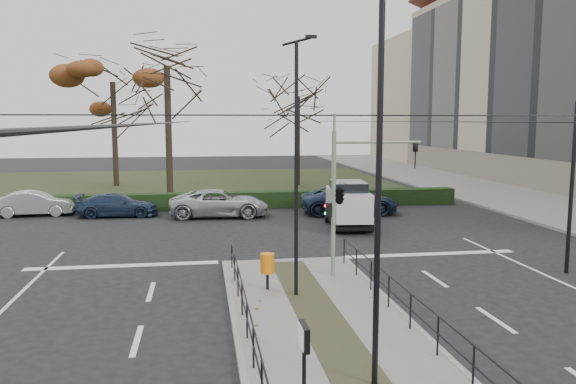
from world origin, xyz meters
The scene contains 20 objects.
ground centered at (0.00, 0.00, 0.00)m, with size 140.00×140.00×0.00m, color black.
median_island centered at (0.00, -2.50, 0.07)m, with size 4.40×15.00×0.14m, color slate.
sidewalk_east centered at (18.00, 22.00, 0.07)m, with size 8.00×90.00×0.14m, color slate.
park centered at (-6.00, 32.00, 0.05)m, with size 38.00×26.00×0.10m, color #283118.
hedge centered at (-6.00, 18.60, 0.50)m, with size 38.00×1.00×1.00m, color black.
median_railing centered at (0.00, -2.60, 0.98)m, with size 4.14×13.24×0.92m.
catenary centered at (0.00, 1.62, 3.42)m, with size 20.00×34.00×6.00m.
traffic_light centered at (1.55, 2.48, 2.97)m, with size 3.30×1.90×4.85m.
litter_bin centered at (-1.10, 1.24, 0.95)m, with size 0.44×0.44×1.13m.
info_panel centered at (-1.51, -7.13, 1.70)m, with size 0.11×0.52×1.99m.
streetlamp_median_near centered at (0.26, -5.39, 4.22)m, with size 0.67×0.14×8.03m.
streetlamp_median_far centered at (-0.31, 0.52, 4.01)m, with size 0.64×0.13×7.60m.
parked_car_second centered at (-12.39, 17.57, 0.70)m, with size 1.48×4.24×1.40m, color #A0A3A7.
parked_car_third centered at (-7.75, 16.63, 0.64)m, with size 1.81×4.44×1.29m, color #1E2D47.
parked_car_fourth centered at (-2.09, 15.66, 0.76)m, with size 2.53×5.50×1.53m, color #A0A3A7.
white_van centered at (4.20, 11.54, 1.21)m, with size 2.32×4.43×2.31m.
rust_tree centered at (-9.88, 31.26, 8.37)m, with size 8.49×8.49×10.90m.
bare_tree_center centered at (4.72, 29.57, 6.75)m, with size 6.55×6.55×9.54m.
bare_tree_near centered at (-5.20, 23.37, 8.32)m, with size 6.16×6.16×11.79m.
parked_car_fifth centered at (5.37, 15.54, 0.78)m, with size 2.58×5.59×1.55m, color #1E2D47.
Camera 1 is at (-3.07, -15.52, 5.33)m, focal length 35.00 mm.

